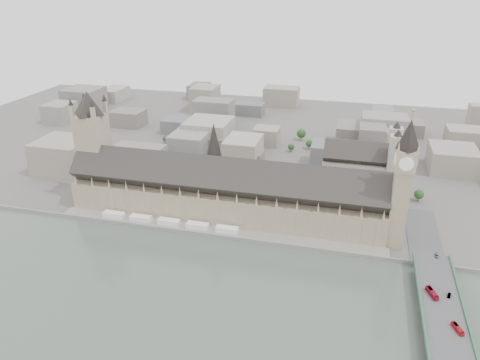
% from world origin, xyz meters
% --- Properties ---
extents(ground, '(900.00, 900.00, 0.00)m').
position_xyz_m(ground, '(0.00, 0.00, 0.00)').
color(ground, '#595651').
rests_on(ground, ground).
extents(embankment_wall, '(600.00, 1.50, 3.00)m').
position_xyz_m(embankment_wall, '(0.00, -15.00, 1.50)').
color(embankment_wall, gray).
rests_on(embankment_wall, ground).
extents(river_terrace, '(270.00, 15.00, 2.00)m').
position_xyz_m(river_terrace, '(0.00, -7.50, 1.00)').
color(river_terrace, gray).
rests_on(river_terrace, ground).
extents(terrace_tents, '(118.00, 7.00, 4.00)m').
position_xyz_m(terrace_tents, '(-40.00, -7.00, 4.00)').
color(terrace_tents, white).
rests_on(terrace_tents, river_terrace).
extents(palace_of_westminster, '(265.00, 40.73, 55.44)m').
position_xyz_m(palace_of_westminster, '(0.00, 19.70, 22.71)').
color(palace_of_westminster, gray).
rests_on(palace_of_westminster, ground).
extents(elizabeth_tower, '(17.00, 17.00, 107.50)m').
position_xyz_m(elizabeth_tower, '(138.00, 8.00, 58.09)').
color(elizabeth_tower, gray).
rests_on(elizabeth_tower, ground).
extents(victoria_tower, '(30.00, 30.00, 100.00)m').
position_xyz_m(victoria_tower, '(-122.00, 26.00, 55.20)').
color(victoria_tower, gray).
rests_on(victoria_tower, ground).
extents(central_tower, '(13.00, 13.00, 48.00)m').
position_xyz_m(central_tower, '(-10.00, 26.00, 57.92)').
color(central_tower, tan).
rests_on(central_tower, ground).
extents(westminster_bridge, '(25.00, 325.00, 10.25)m').
position_xyz_m(westminster_bridge, '(162.00, -87.50, 5.12)').
color(westminster_bridge, '#474749').
rests_on(westminster_bridge, ground).
extents(westminster_abbey, '(68.00, 36.00, 64.00)m').
position_xyz_m(westminster_abbey, '(110.92, 95.00, 25.08)').
color(westminster_abbey, '#A39B93').
rests_on(westminster_abbey, ground).
extents(city_skyline_inland, '(720.00, 360.00, 38.00)m').
position_xyz_m(city_skyline_inland, '(0.00, 245.00, 19.00)').
color(city_skyline_inland, gray).
rests_on(city_skyline_inland, ground).
extents(park_trees, '(110.00, 30.00, 15.00)m').
position_xyz_m(park_trees, '(-10.00, 60.00, 7.50)').
color(park_trees, '#214117').
rests_on(park_trees, ground).
extents(red_bus_north, '(7.03, 12.57, 3.44)m').
position_xyz_m(red_bus_north, '(157.00, -63.62, 11.97)').
color(red_bus_north, red).
rests_on(red_bus_north, westminster_bridge).
extents(red_bus_south, '(6.00, 10.37, 2.84)m').
position_xyz_m(red_bus_south, '(167.19, -93.02, 11.67)').
color(red_bus_south, red).
rests_on(red_bus_south, westminster_bridge).
extents(car_silver, '(2.89, 5.26, 1.64)m').
position_xyz_m(car_silver, '(167.12, -62.16, 11.07)').
color(car_silver, gray).
rests_on(car_silver, westminster_bridge).
extents(car_approach, '(2.43, 5.70, 1.64)m').
position_xyz_m(car_approach, '(165.13, -17.03, 11.07)').
color(car_approach, gray).
rests_on(car_approach, westminster_bridge).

